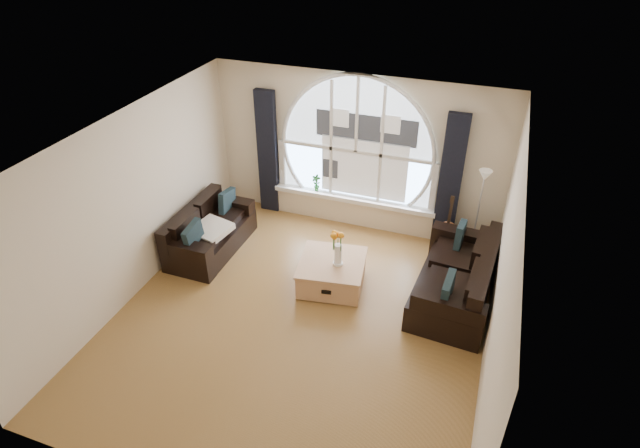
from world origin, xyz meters
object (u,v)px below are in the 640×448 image
at_px(sofa_left, 210,229).
at_px(vase_flowers, 338,242).
at_px(potted_plant, 316,183).
at_px(floor_lamp, 477,216).
at_px(sofa_right, 455,277).
at_px(coffee_chest, 332,272).
at_px(guitar, 449,221).

height_order(sofa_left, vase_flowers, vase_flowers).
xyz_separation_m(vase_flowers, potted_plant, (-0.98, 1.79, -0.12)).
bearing_deg(floor_lamp, vase_flowers, -141.85).
bearing_deg(sofa_right, coffee_chest, -166.27).
bearing_deg(sofa_right, potted_plant, 155.50).
bearing_deg(sofa_left, guitar, 20.60).
height_order(vase_flowers, floor_lamp, floor_lamp).
bearing_deg(guitar, vase_flowers, -124.97).
bearing_deg(potted_plant, sofa_right, -29.01).
bearing_deg(vase_flowers, floor_lamp, 38.15).
bearing_deg(potted_plant, guitar, -5.16).
relative_size(coffee_chest, floor_lamp, 0.60).
bearing_deg(sofa_right, guitar, 106.81).
relative_size(sofa_left, floor_lamp, 1.06).
bearing_deg(coffee_chest, potted_plant, 107.92).
xyz_separation_m(sofa_right, coffee_chest, (-1.77, -0.29, -0.16)).
xyz_separation_m(floor_lamp, guitar, (-0.42, 0.15, -0.27)).
bearing_deg(sofa_left, potted_plant, 50.68).
bearing_deg(floor_lamp, guitar, 160.29).
height_order(guitar, potted_plant, guitar).
xyz_separation_m(coffee_chest, vase_flowers, (0.10, -0.03, 0.59)).
distance_m(sofa_left, guitar, 3.92).
xyz_separation_m(coffee_chest, guitar, (1.50, 1.55, 0.29)).
distance_m(floor_lamp, guitar, 0.52).
bearing_deg(guitar, sofa_left, -153.47).
bearing_deg(floor_lamp, potted_plant, 172.59).
relative_size(vase_flowers, potted_plant, 2.29).
xyz_separation_m(vase_flowers, floor_lamp, (1.82, 1.43, -0.02)).
relative_size(sofa_right, coffee_chest, 2.00).
xyz_separation_m(sofa_left, coffee_chest, (2.19, -0.21, -0.16)).
bearing_deg(coffee_chest, sofa_left, 165.63).
distance_m(sofa_left, floor_lamp, 4.29).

